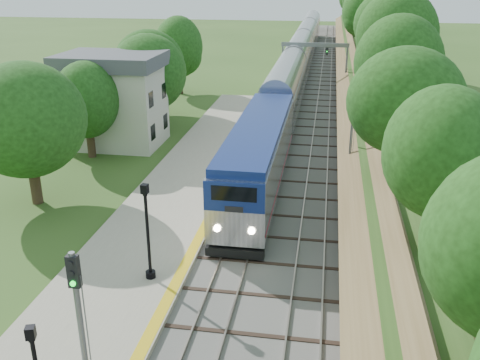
% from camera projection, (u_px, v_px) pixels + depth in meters
% --- Properties ---
extents(trackbed, '(9.50, 170.00, 0.28)m').
position_uv_depth(trackbed, '(310.00, 84.00, 73.16)').
color(trackbed, '#4C4944').
rests_on(trackbed, ground).
extents(platform, '(6.40, 68.00, 0.38)m').
position_uv_depth(platform, '(167.00, 214.00, 33.80)').
color(platform, gray).
rests_on(platform, ground).
extents(yellow_stripe, '(0.55, 68.00, 0.01)m').
position_uv_depth(yellow_stripe, '(211.00, 214.00, 33.30)').
color(yellow_stripe, gold).
rests_on(yellow_stripe, platform).
extents(embankment, '(10.64, 170.00, 11.70)m').
position_uv_depth(embankment, '(374.00, 72.00, 71.20)').
color(embankment, brown).
rests_on(embankment, ground).
extents(station_building, '(8.60, 6.60, 8.00)m').
position_uv_depth(station_building, '(114.00, 99.00, 46.58)').
color(station_building, beige).
rests_on(station_building, ground).
extents(signal_gantry, '(8.40, 0.38, 6.20)m').
position_uv_depth(signal_gantry, '(314.00, 54.00, 66.76)').
color(signal_gantry, slate).
rests_on(signal_gantry, ground).
extents(trees_behind_platform, '(7.82, 53.32, 7.21)m').
position_uv_depth(trees_behind_platform, '(101.00, 124.00, 37.41)').
color(trees_behind_platform, '#332316').
rests_on(trees_behind_platform, ground).
extents(train, '(3.24, 107.64, 4.76)m').
position_uv_depth(train, '(298.00, 62.00, 76.07)').
color(train, black).
rests_on(train, trackbed).
extents(lamppost_far, '(0.49, 0.49, 4.95)m').
position_uv_depth(lamppost_far, '(148.00, 237.00, 25.62)').
color(lamppost_far, black).
rests_on(lamppost_far, platform).
extents(signal_platform, '(0.37, 0.29, 6.29)m').
position_uv_depth(signal_platform, '(80.00, 320.00, 16.84)').
color(signal_platform, slate).
rests_on(signal_platform, platform).
extents(signal_farside, '(0.35, 0.28, 6.45)m').
position_uv_depth(signal_farside, '(352.00, 132.00, 37.24)').
color(signal_farside, slate).
rests_on(signal_farside, ground).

